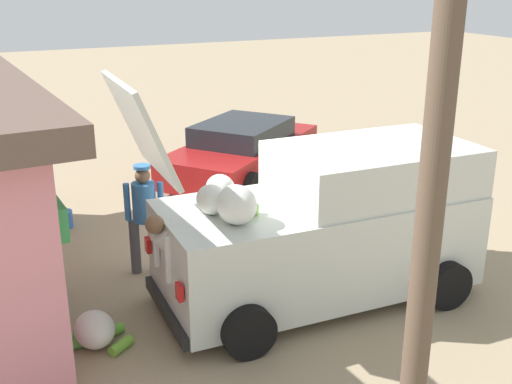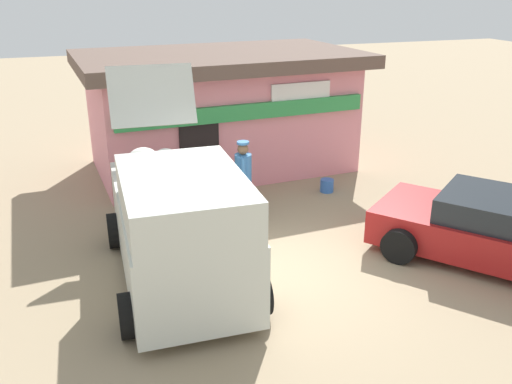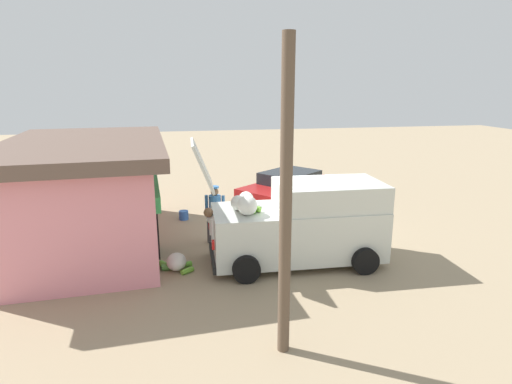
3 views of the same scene
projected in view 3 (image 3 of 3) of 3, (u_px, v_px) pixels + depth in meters
name	position (u px, v px, depth m)	size (l,w,h in m)	color
ground_plane	(291.00, 239.00, 12.33)	(60.00, 60.00, 0.00)	#9E896B
storefront_bar	(89.00, 193.00, 11.54)	(7.14, 4.59, 2.96)	pink
delivery_van	(303.00, 223.00, 10.57)	(2.25, 4.73, 3.15)	silver
parked_sedan	(290.00, 188.00, 16.02)	(4.06, 4.45, 1.21)	maroon
vendor_standing	(215.00, 211.00, 11.86)	(0.42, 0.55, 1.66)	#4C4C51
customer_bending	(221.00, 231.00, 10.33)	(0.57, 0.72, 1.53)	navy
unloaded_banana_pile	(176.00, 263.00, 10.29)	(0.75, 0.86, 0.41)	silver
paint_bucket	(184.00, 215.00, 14.10)	(0.31, 0.31, 0.30)	blue
utility_pole	(286.00, 205.00, 6.58)	(0.20, 0.20, 5.16)	brown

